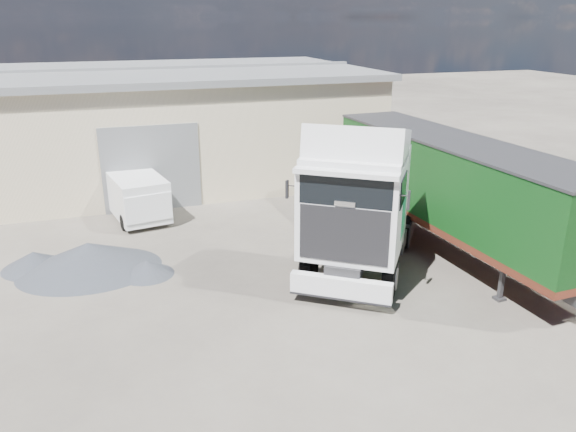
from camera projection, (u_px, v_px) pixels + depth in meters
name	position (u px, v px, depth m)	size (l,w,h in m)	color
ground	(266.00, 313.00, 15.53)	(120.00, 120.00, 0.00)	#2A2822
warehouse	(54.00, 128.00, 27.15)	(30.60, 12.60, 5.42)	beige
brick_boundary_wall	(485.00, 178.00, 23.90)	(0.35, 26.00, 2.50)	brown
tractor_unit	(359.00, 210.00, 17.27)	(6.56, 7.59, 5.01)	black
box_trailer	(450.00, 183.00, 19.10)	(3.13, 11.89, 3.91)	#2D2D30
panel_van	(135.00, 195.00, 22.71)	(2.59, 4.69, 1.81)	black
gravel_heap	(86.00, 258.00, 18.00)	(5.36, 4.61, 0.95)	black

